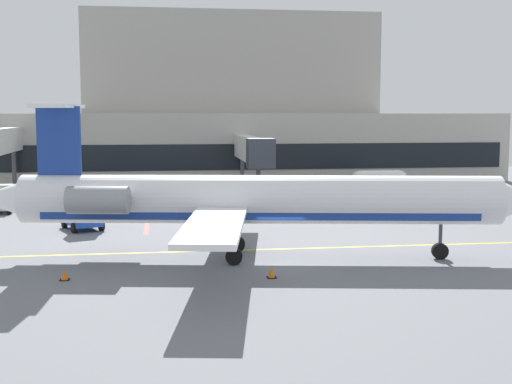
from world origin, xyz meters
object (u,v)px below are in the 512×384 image
Objects in this scene: pushback_tractor at (2,200)px; fuel_tank at (379,179)px; belt_loader at (84,215)px; baggage_tug at (331,199)px; regional_jet at (249,200)px.

fuel_tank is (34.93, 9.83, 0.26)m from pushback_tractor.
belt_loader is at bearing -52.65° from pushback_tractor.
belt_loader reaches higher than fuel_tank.
baggage_tug is 1.13× the size of pushback_tractor.
regional_jet is 27.11m from pushback_tractor.
pushback_tractor is at bearing -164.29° from fuel_tank.
baggage_tug is 26.81m from pushback_tractor.
belt_loader is at bearing -160.78° from baggage_tug.
regional_jet reaches higher than fuel_tank.
fuel_tank is at bearing 57.55° from baggage_tug.
regional_jet is at bearing -46.47° from belt_loader.
fuel_tank is at bearing 60.25° from regional_jet.
regional_jet is at bearing -49.32° from pushback_tractor.
pushback_tractor is at bearing 127.35° from belt_loader.
regional_jet is 8.35× the size of baggage_tug.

